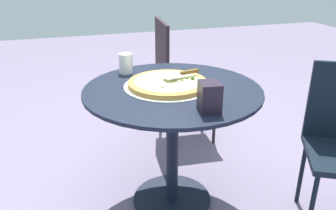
# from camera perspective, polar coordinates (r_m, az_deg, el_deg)

# --- Properties ---
(ground_plane) EXTENTS (10.00, 10.00, 0.00)m
(ground_plane) POSITION_cam_1_polar(r_m,az_deg,el_deg) (2.12, 0.65, -15.41)
(ground_plane) COLOR slate
(patio_table) EXTENTS (0.92, 0.92, 0.71)m
(patio_table) POSITION_cam_1_polar(r_m,az_deg,el_deg) (1.84, 0.73, -2.24)
(patio_table) COLOR black
(patio_table) RESTS_ON ground
(pizza_on_tray) EXTENTS (0.46, 0.46, 0.05)m
(pizza_on_tray) POSITION_cam_1_polar(r_m,az_deg,el_deg) (1.79, 0.01, 3.58)
(pizza_on_tray) COLOR silver
(pizza_on_tray) RESTS_ON patio_table
(pizza_server) EXTENTS (0.10, 0.22, 0.02)m
(pizza_server) POSITION_cam_1_polar(r_m,az_deg,el_deg) (1.83, 2.27, 5.19)
(pizza_server) COLOR silver
(pizza_server) RESTS_ON pizza_on_tray
(drinking_cup) EXTENTS (0.08, 0.08, 0.11)m
(drinking_cup) POSITION_cam_1_polar(r_m,az_deg,el_deg) (2.01, -7.03, 6.87)
(drinking_cup) COLOR silver
(drinking_cup) RESTS_ON patio_table
(napkin_dispenser) EXTENTS (0.12, 0.10, 0.13)m
(napkin_dispenser) POSITION_cam_1_polar(r_m,az_deg,el_deg) (1.50, 6.90, 1.40)
(napkin_dispenser) COLOR black
(napkin_dispenser) RESTS_ON patio_table
(patio_chair_near) EXTENTS (0.45, 0.45, 0.92)m
(patio_chair_near) POSITION_cam_1_polar(r_m,az_deg,el_deg) (2.60, 1.43, 5.41)
(patio_chair_near) COLOR #2B1D22
(patio_chair_near) RESTS_ON ground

